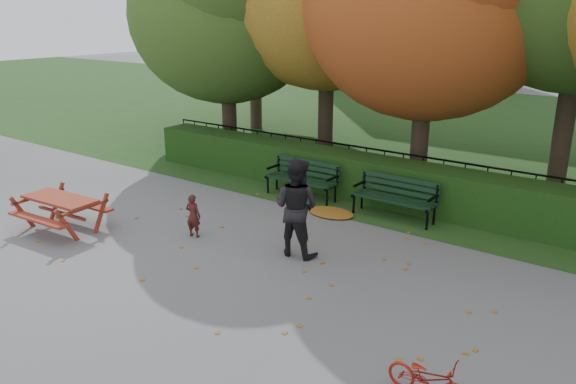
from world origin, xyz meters
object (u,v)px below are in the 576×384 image
Objects in this scene: bench_right at (396,194)px; adult at (296,207)px; bicycle at (429,378)px; tree_a at (229,0)px; child at (193,216)px; picnic_table at (61,205)px; bench_left at (303,176)px.

bench_right is 1.00× the size of adult.
tree_a is at bearing 52.15° from bicycle.
bench_right reaches higher than child.
adult is at bearing 18.12° from picnic_table.
child is at bearing -95.39° from bench_left.
picnic_table is at bearing -120.38° from bench_left.
bench_left is 3.34m from adult.
tree_a is 7.69m from bench_right.
bench_left is 1.00× the size of adult.
tree_a is 8.60× the size of child.
tree_a reaches higher than bicycle.
child is 0.48× the size of adult.
bicycle is at bearing -44.12° from bench_left.
bench_right is at bearing 0.00° from bench_left.
adult is (2.10, 0.52, 0.47)m from child.
bicycle is at bearing -60.41° from bench_right.
bench_right is at bearing -141.54° from child.
picnic_table reaches higher than bicycle.
adult is at bearing -178.42° from child.
tree_a is 4.16× the size of bench_right.
adult is (-0.61, -2.80, 0.38)m from bench_right.
bench_right is 6.90m from picnic_table.
bicycle is at bearing 149.50° from child.
bench_right is (6.29, -1.88, -4.00)m from tree_a.
tree_a is 5.89m from bench_left.
tree_a is 4.16× the size of bench_left.
bench_left is 3.33m from child.
bench_left reaches higher than bicycle.
picnic_table is 0.94× the size of adult.
bench_right is at bearing 29.13° from bicycle.
child is at bearing 8.40° from adult.
bench_right is (2.40, 0.00, 0.00)m from bench_left.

